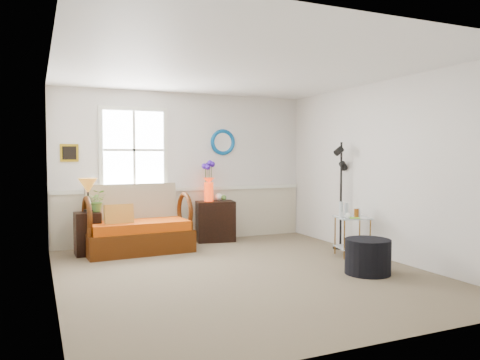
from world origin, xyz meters
name	(u,v)px	position (x,y,z in m)	size (l,w,h in m)	color
floor	(243,273)	(0.00, 0.00, 0.00)	(4.50, 5.00, 0.01)	gray
ceiling	(243,69)	(0.00, 0.00, 2.60)	(4.50, 5.00, 0.01)	white
walls	(243,172)	(0.00, 0.00, 1.30)	(4.51, 5.01, 2.60)	silver
wainscot	(186,216)	(0.00, 2.48, 0.45)	(4.46, 0.02, 0.90)	#C1B698
chair_rail	(186,189)	(0.00, 2.47, 0.92)	(4.46, 0.04, 0.06)	silver
window	(134,150)	(-0.90, 2.47, 1.60)	(1.14, 0.06, 1.44)	white
picture	(69,153)	(-1.92, 2.48, 1.55)	(0.28, 0.03, 0.28)	gold
mirror	(223,142)	(0.70, 2.48, 1.75)	(0.47, 0.47, 0.07)	#055D99
loveseat	(138,219)	(-0.96, 1.88, 0.52)	(1.60, 0.91, 1.05)	#4F2305
throw_pillow	(119,219)	(-1.28, 1.73, 0.56)	(0.43, 0.11, 0.43)	#B95305
lamp_stand	(88,234)	(-1.71, 1.96, 0.32)	(0.37, 0.37, 0.65)	black
table_lamp	(88,195)	(-1.70, 1.94, 0.91)	(0.28, 0.28, 0.52)	#B97120
potted_plant	(97,203)	(-1.57, 1.98, 0.78)	(0.30, 0.34, 0.26)	#508233
cabinet	(215,221)	(0.47, 2.26, 0.35)	(0.66, 0.42, 0.71)	black
flower_vase	(209,182)	(0.36, 2.29, 1.05)	(0.20, 0.20, 0.69)	#F8360C
side_table	(352,237)	(1.91, 0.27, 0.30)	(0.47, 0.47, 0.59)	#A06E2B
tabletop_items	(350,210)	(1.86, 0.28, 0.70)	(0.37, 0.37, 0.22)	silver
floor_lamp	(341,196)	(2.10, 0.82, 0.86)	(0.25, 0.25, 1.72)	black
ottoman	(368,256)	(1.44, -0.67, 0.22)	(0.58, 0.58, 0.44)	black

